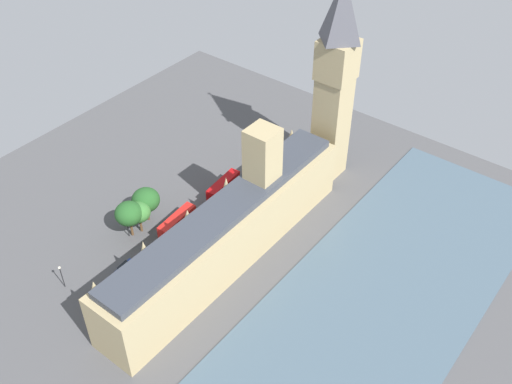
{
  "coord_description": "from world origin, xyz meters",
  "views": [
    {
      "loc": [
        -61.54,
        66.48,
        93.05
      ],
      "look_at": [
        1.0,
        -13.52,
        7.95
      ],
      "focal_mm": 41.94,
      "sensor_mm": 36.0,
      "label": 1
    }
  ],
  "objects": [
    {
      "name": "ground_plane",
      "position": [
        0.0,
        0.0,
        0.0
      ],
      "size": [
        135.69,
        135.69,
        0.0
      ],
      "primitive_type": "plane",
      "color": "#4C4C4F"
    },
    {
      "name": "river_thames",
      "position": [
        -32.97,
        0.0,
        0.12
      ],
      "size": [
        36.35,
        122.12,
        0.25
      ],
      "primitive_type": "cube",
      "color": "#475B6B",
      "rests_on": "ground"
    },
    {
      "name": "parliament_building",
      "position": [
        -1.99,
        -1.03,
        7.77
      ],
      "size": [
        10.96,
        65.69,
        26.67
      ],
      "color": "tan",
      "rests_on": "ground"
    },
    {
      "name": "clock_tower",
      "position": [
        -2.09,
        -38.64,
        26.31
      ],
      "size": [
        7.89,
        7.89,
        50.93
      ],
      "color": "tan",
      "rests_on": "ground"
    },
    {
      "name": "car_black_leading",
      "position": [
        11.57,
        -26.18,
        0.89
      ],
      "size": [
        2.11,
        4.9,
        1.74
      ],
      "rotation": [
        0.0,
        0.0,
        3.22
      ],
      "color": "black",
      "rests_on": "ground"
    },
    {
      "name": "double_decker_bus_by_river_gate",
      "position": [
        11.94,
        -14.93,
        2.63
      ],
      "size": [
        3.5,
        10.69,
        4.75
      ],
      "rotation": [
        0.0,
        0.0,
        0.09
      ],
      "color": "#B20C0F",
      "rests_on": "ground"
    },
    {
      "name": "double_decker_bus_opposite_hall",
      "position": [
        11.96,
        0.81,
        2.63
      ],
      "size": [
        3.36,
        10.67,
        4.75
      ],
      "rotation": [
        0.0,
        0.0,
        3.22
      ],
      "color": "red",
      "rests_on": "ground"
    },
    {
      "name": "car_blue_midblock",
      "position": [
        12.67,
        16.02,
        0.89
      ],
      "size": [
        2.24,
        4.86,
        1.74
      ],
      "rotation": [
        0.0,
        0.0,
        3.25
      ],
      "color": "navy",
      "rests_on": "ground"
    },
    {
      "name": "car_yellow_cab_kerbside",
      "position": [
        11.09,
        24.66,
        0.89
      ],
      "size": [
        1.99,
        4.56,
        1.74
      ],
      "rotation": [
        0.0,
        0.0,
        0.03
      ],
      "color": "gold",
      "rests_on": "ground"
    },
    {
      "name": "pedestrian_far_end",
      "position": [
        5.9,
        -26.34,
        0.67
      ],
      "size": [
        0.58,
        0.49,
        1.5
      ],
      "rotation": [
        0.0,
        0.0,
        1.39
      ],
      "color": "maroon",
      "rests_on": "ground"
    },
    {
      "name": "pedestrian_near_tower",
      "position": [
        6.21,
        -11.24,
        0.67
      ],
      "size": [
        0.64,
        0.59,
        1.5
      ],
      "rotation": [
        0.0,
        0.0,
        4.11
      ],
      "color": "#336B60",
      "rests_on": "ground"
    },
    {
      "name": "plane_tree_under_trees",
      "position": [
        20.29,
        1.91,
        5.86
      ],
      "size": [
        6.35,
        6.35,
        8.58
      ],
      "color": "brown",
      "rests_on": "ground"
    },
    {
      "name": "plane_tree_trailing",
      "position": [
        19.43,
        7.7,
        6.34
      ],
      "size": [
        6.17,
        6.17,
        8.99
      ],
      "color": "brown",
      "rests_on": "ground"
    },
    {
      "name": "plane_tree_corner",
      "position": [
        18.77,
        5.54,
        5.57
      ],
      "size": [
        5.28,
        5.28,
        7.85
      ],
      "color": "brown",
      "rests_on": "ground"
    },
    {
      "name": "street_lamp_slot_10",
      "position": [
        19.03,
        26.71,
        4.16
      ],
      "size": [
        0.56,
        0.56,
        5.91
      ],
      "color": "black",
      "rests_on": "ground"
    },
    {
      "name": "street_lamp_slot_11",
      "position": [
        19.72,
        8.45,
        4.67
      ],
      "size": [
        0.56,
        0.56,
        6.75
      ],
      "color": "black",
      "rests_on": "ground"
    }
  ]
}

